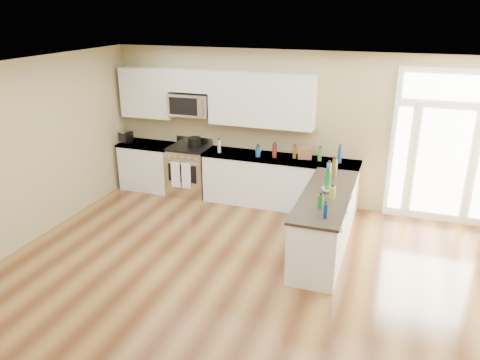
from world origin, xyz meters
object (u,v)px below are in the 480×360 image
object	(u,v)px
peninsula_cabinet	(324,224)
stockpot	(195,142)
toaster_oven	(125,136)
kitchen_range	(189,170)

from	to	relation	value
peninsula_cabinet	stockpot	xyz separation A→B (m)	(-2.81, 1.53, 0.61)
peninsula_cabinet	toaster_oven	bearing A→B (deg)	161.72
peninsula_cabinet	kitchen_range	distance (m)	3.24
kitchen_range	stockpot	xyz separation A→B (m)	(0.09, 0.09, 0.57)
peninsula_cabinet	stockpot	size ratio (longest dim) A/B	9.19
toaster_oven	kitchen_range	bearing A→B (deg)	22.08
kitchen_range	toaster_oven	world-z (taller)	toaster_oven
peninsula_cabinet	stockpot	world-z (taller)	stockpot
peninsula_cabinet	toaster_oven	world-z (taller)	toaster_oven
peninsula_cabinet	stockpot	distance (m)	3.26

